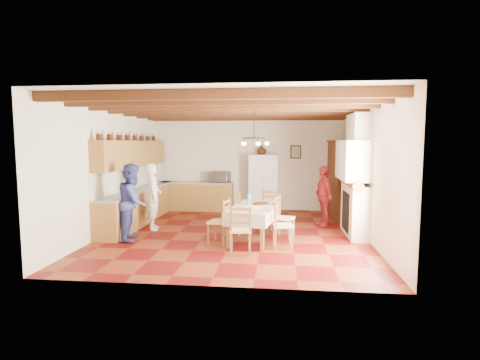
% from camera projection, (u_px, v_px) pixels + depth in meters
% --- Properties ---
extents(floor, '(6.00, 6.50, 0.02)m').
position_uv_depth(floor, '(234.00, 234.00, 8.85)').
color(floor, '#520B09').
rests_on(floor, ground).
extents(ceiling, '(6.00, 6.50, 0.02)m').
position_uv_depth(ceiling, '(234.00, 105.00, 8.55)').
color(ceiling, white).
rests_on(ceiling, ground).
extents(wall_back, '(6.00, 0.02, 3.00)m').
position_uv_depth(wall_back, '(246.00, 163.00, 11.93)').
color(wall_back, beige).
rests_on(wall_back, ground).
extents(wall_front, '(6.00, 0.02, 3.00)m').
position_uv_depth(wall_front, '(208.00, 188.00, 5.47)').
color(wall_front, beige).
rests_on(wall_front, ground).
extents(wall_left, '(0.02, 6.50, 3.00)m').
position_uv_depth(wall_left, '(111.00, 170.00, 9.01)').
color(wall_left, beige).
rests_on(wall_left, ground).
extents(wall_right, '(0.02, 6.50, 3.00)m').
position_uv_depth(wall_right, '(367.00, 172.00, 8.39)').
color(wall_right, beige).
rests_on(wall_right, ground).
extents(ceiling_beams, '(6.00, 6.30, 0.16)m').
position_uv_depth(ceiling_beams, '(234.00, 109.00, 8.56)').
color(ceiling_beams, '#3C1C0C').
rests_on(ceiling_beams, ground).
extents(lower_cabinets_left, '(0.60, 4.30, 0.86)m').
position_uv_depth(lower_cabinets_left, '(140.00, 206.00, 10.13)').
color(lower_cabinets_left, olive).
rests_on(lower_cabinets_left, ground).
extents(lower_cabinets_back, '(2.30, 0.60, 0.86)m').
position_uv_depth(lower_cabinets_back, '(197.00, 197.00, 11.89)').
color(lower_cabinets_back, olive).
rests_on(lower_cabinets_back, ground).
extents(countertop_left, '(0.62, 4.30, 0.04)m').
position_uv_depth(countertop_left, '(140.00, 190.00, 10.08)').
color(countertop_left, gray).
rests_on(countertop_left, lower_cabinets_left).
extents(countertop_back, '(2.34, 0.62, 0.04)m').
position_uv_depth(countertop_back, '(197.00, 183.00, 11.84)').
color(countertop_back, gray).
rests_on(countertop_back, lower_cabinets_back).
extents(backsplash_left, '(0.03, 4.30, 0.60)m').
position_uv_depth(backsplash_left, '(129.00, 178.00, 10.08)').
color(backsplash_left, white).
rests_on(backsplash_left, ground).
extents(backsplash_back, '(2.30, 0.03, 0.60)m').
position_uv_depth(backsplash_back, '(199.00, 172.00, 12.09)').
color(backsplash_back, white).
rests_on(backsplash_back, ground).
extents(upper_cabinets, '(0.35, 4.20, 0.70)m').
position_uv_depth(upper_cabinets, '(134.00, 154.00, 9.99)').
color(upper_cabinets, olive).
rests_on(upper_cabinets, ground).
extents(fireplace, '(0.56, 1.60, 2.80)m').
position_uv_depth(fireplace, '(352.00, 175.00, 8.63)').
color(fireplace, beige).
rests_on(fireplace, ground).
extents(wall_picture, '(0.34, 0.03, 0.42)m').
position_uv_depth(wall_picture, '(296.00, 152.00, 11.70)').
color(wall_picture, black).
rests_on(wall_picture, ground).
extents(refrigerator, '(0.89, 0.74, 1.77)m').
position_uv_depth(refrigerator, '(263.00, 183.00, 11.73)').
color(refrigerator, white).
rests_on(refrigerator, floor).
extents(hutch, '(0.65, 1.27, 2.21)m').
position_uv_depth(hutch, '(340.00, 180.00, 10.51)').
color(hutch, '#3B1E0E').
rests_on(hutch, floor).
extents(dining_table, '(1.16, 1.85, 0.76)m').
position_uv_depth(dining_table, '(254.00, 210.00, 8.23)').
color(dining_table, beige).
rests_on(dining_table, floor).
extents(chandelier, '(0.47, 0.47, 0.03)m').
position_uv_depth(chandelier, '(254.00, 138.00, 8.07)').
color(chandelier, black).
rests_on(chandelier, ground).
extents(chair_left_near, '(0.49, 0.50, 0.96)m').
position_uv_depth(chair_left_near, '(219.00, 221.00, 8.02)').
color(chair_left_near, brown).
rests_on(chair_left_near, floor).
extents(chair_left_far, '(0.43, 0.45, 0.96)m').
position_uv_depth(chair_left_far, '(232.00, 214.00, 8.74)').
color(chair_left_far, brown).
rests_on(chair_left_far, floor).
extents(chair_right_near, '(0.44, 0.45, 0.96)m').
position_uv_depth(chair_right_near, '(283.00, 225.00, 7.66)').
color(chair_right_near, brown).
rests_on(chair_right_near, floor).
extents(chair_right_far, '(0.51, 0.52, 0.96)m').
position_uv_depth(chair_right_far, '(284.00, 217.00, 8.39)').
color(chair_right_far, brown).
rests_on(chair_right_far, floor).
extents(chair_end_near, '(0.46, 0.44, 0.96)m').
position_uv_depth(chair_end_near, '(241.00, 229.00, 7.25)').
color(chair_end_near, brown).
rests_on(chair_end_near, floor).
extents(chair_end_far, '(0.54, 0.53, 0.96)m').
position_uv_depth(chair_end_far, '(267.00, 210.00, 9.33)').
color(chair_end_far, brown).
rests_on(chair_end_far, floor).
extents(person_man, '(0.54, 0.68, 1.64)m').
position_uv_depth(person_man, '(153.00, 196.00, 9.24)').
color(person_man, white).
rests_on(person_man, floor).
extents(person_woman_blue, '(0.76, 0.91, 1.69)m').
position_uv_depth(person_woman_blue, '(133.00, 202.00, 8.28)').
color(person_woman_blue, '#343D88').
rests_on(person_woman_blue, floor).
extents(person_woman_red, '(0.60, 0.98, 1.56)m').
position_uv_depth(person_woman_red, '(324.00, 196.00, 9.66)').
color(person_woman_red, '#A5242A').
rests_on(person_woman_red, floor).
extents(microwave, '(0.67, 0.52, 0.33)m').
position_uv_depth(microwave, '(220.00, 177.00, 11.75)').
color(microwave, silver).
rests_on(microwave, countertop_back).
extents(fridge_vase, '(0.32, 0.32, 0.30)m').
position_uv_depth(fridge_vase, '(262.00, 150.00, 11.63)').
color(fridge_vase, '#3B1E0E').
rests_on(fridge_vase, refrigerator).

